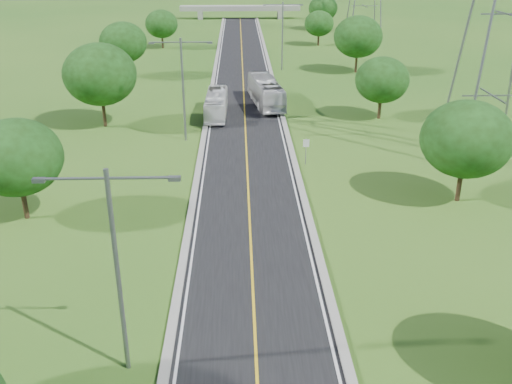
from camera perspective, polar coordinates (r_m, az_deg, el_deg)
ground at (r=71.62m, az=-1.20°, el=9.10°), size 260.00×260.00×0.00m
road at (r=77.43m, az=-1.26°, el=10.25°), size 8.00×150.00×0.06m
curb_left at (r=77.49m, az=-4.45°, el=10.26°), size 0.50×150.00×0.22m
curb_right at (r=77.56m, az=1.94°, el=10.33°), size 0.50×150.00×0.22m
speed_limit_sign at (r=50.44m, az=5.02°, el=4.46°), size 0.55×0.09×2.40m
overpass at (r=150.08m, az=-1.60°, el=17.84°), size 30.00×3.00×3.20m
streetlight_near_left at (r=25.15m, az=-13.84°, el=-6.37°), size 5.90×0.25×10.00m
streetlight_mid_left at (r=55.88m, az=-7.34°, el=10.93°), size 5.90×0.25×10.00m
streetlight_far_right at (r=88.36m, az=2.66°, el=15.85°), size 5.90×0.25×10.00m
tree_lb at (r=42.52m, az=-22.83°, el=3.22°), size 6.30×6.30×7.33m
tree_lc at (r=62.26m, az=-15.35°, el=11.27°), size 7.56×7.56×8.79m
tree_ld at (r=85.86m, az=-13.14°, el=14.37°), size 6.72×6.72×7.82m
tree_le at (r=109.02m, az=-9.44°, el=16.25°), size 5.88×5.88×6.84m
tree_rb at (r=44.68m, az=20.31°, el=4.99°), size 6.72×6.72×7.82m
tree_rc at (r=64.74m, az=12.50°, el=10.89°), size 5.88×5.88×6.84m
tree_rd at (r=88.02m, az=10.17°, el=15.04°), size 7.14×7.14×8.30m
tree_re at (r=111.20m, az=6.33°, el=16.41°), size 5.46×5.46×6.35m
tree_rf at (r=131.29m, az=6.72°, el=17.80°), size 6.30×6.30×7.33m
bus_outbound at (r=69.17m, az=0.99°, el=9.97°), size 4.20×11.67×3.18m
bus_inbound at (r=65.03m, az=-4.00°, el=8.77°), size 2.40×9.55×2.65m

